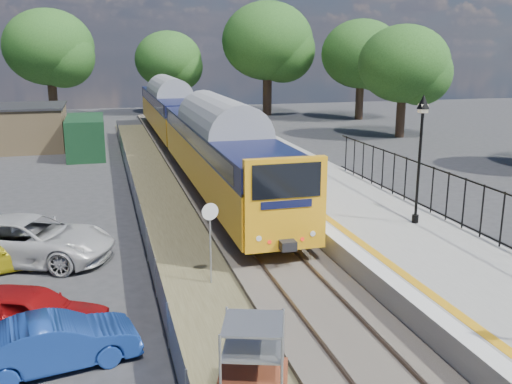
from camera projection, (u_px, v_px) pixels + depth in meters
name	position (u px, v px, depth m)	size (l,w,h in m)	color
ground	(347.00, 345.00, 13.88)	(120.00, 120.00, 0.00)	#2D2D30
track_bed	(237.00, 227.00, 22.79)	(5.90, 80.00, 0.29)	#473F38
platform	(362.00, 221.00, 22.33)	(5.00, 70.00, 0.90)	gray
platform_edge	(313.00, 214.00, 21.69)	(0.90, 70.00, 0.01)	silver
victorian_lamp_north	(422.00, 129.00, 19.79)	(0.44, 0.44, 4.60)	black
wire_fence	(137.00, 206.00, 23.89)	(0.06, 52.00, 1.20)	#999EA3
outbuilding	(21.00, 129.00, 39.93)	(10.80, 10.10, 3.12)	tan
tree_line	(174.00, 53.00, 51.92)	(56.80, 43.80, 11.88)	#332319
train	(188.00, 123.00, 36.99)	(2.82, 40.83, 3.51)	#EDA215
brick_plinth	(253.00, 374.00, 10.83)	(1.66, 1.66, 2.11)	brown
speed_sign	(210.00, 230.00, 17.01)	(0.52, 0.15, 2.60)	#999EA3
car_red	(28.00, 314.00, 14.03)	(1.61, 4.01, 1.37)	#9D0E0F
car_blue	(56.00, 343.00, 12.80)	(1.28, 3.67, 1.21)	navy
car_white	(30.00, 240.00, 19.14)	(2.57, 5.58, 1.55)	silver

